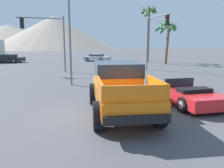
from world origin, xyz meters
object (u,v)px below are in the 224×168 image
(parked_car_dark, at_px, (8,58))
(parked_car_silver, at_px, (97,58))
(traffic_light_crosswalk, at_px, (46,33))
(traffic_light_main, at_px, (155,32))
(orange_pickup_truck, at_px, (119,84))
(palm_tree_leaning, at_px, (149,20))
(street_lamp_post, at_px, (69,3))
(red_convertible_car, at_px, (184,94))
(palm_tree_short, at_px, (167,31))

(parked_car_dark, xyz_separation_m, parked_car_silver, (12.82, -2.62, -0.02))
(traffic_light_crosswalk, bearing_deg, traffic_light_main, 164.55)
(orange_pickup_truck, distance_m, parked_car_silver, 25.71)
(parked_car_silver, xyz_separation_m, palm_tree_leaning, (7.15, -3.17, 5.63))
(traffic_light_main, distance_m, palm_tree_leaning, 12.59)
(parked_car_dark, relative_size, street_lamp_post, 0.56)
(traffic_light_main, height_order, traffic_light_crosswalk, traffic_light_main)
(orange_pickup_truck, bearing_deg, red_convertible_car, 14.15)
(traffic_light_main, height_order, palm_tree_leaning, palm_tree_leaning)
(palm_tree_leaning, bearing_deg, traffic_light_main, -116.10)
(red_convertible_car, relative_size, parked_car_silver, 1.05)
(parked_car_dark, bearing_deg, palm_tree_leaning, -80.45)
(traffic_light_crosswalk, bearing_deg, red_convertible_car, 111.35)
(traffic_light_crosswalk, bearing_deg, orange_pickup_truck, 98.19)
(palm_tree_short, bearing_deg, parked_car_dark, 153.07)
(parked_car_silver, height_order, traffic_light_crosswalk, traffic_light_crosswalk)
(orange_pickup_truck, bearing_deg, traffic_light_main, 65.63)
(parked_car_silver, xyz_separation_m, traffic_light_main, (1.71, -14.27, 3.24))
(parked_car_dark, bearing_deg, parked_car_silver, -75.83)
(red_convertible_car, bearing_deg, parked_car_dark, 115.99)
(traffic_light_crosswalk, bearing_deg, parked_car_dark, -71.79)
(traffic_light_main, distance_m, traffic_light_crosswalk, 10.25)
(traffic_light_main, xyz_separation_m, palm_tree_leaning, (5.44, 11.10, 2.39))
(orange_pickup_truck, relative_size, parked_car_silver, 1.31)
(red_convertible_car, bearing_deg, palm_tree_short, 65.06)
(traffic_light_main, xyz_separation_m, street_lamp_post, (-8.81, -4.33, 1.37))
(red_convertible_car, xyz_separation_m, traffic_light_main, (4.68, 10.56, 3.41))
(palm_tree_short, bearing_deg, palm_tree_leaning, 93.46)
(parked_car_silver, distance_m, palm_tree_leaning, 9.64)
(street_lamp_post, bearing_deg, palm_tree_short, 36.98)
(parked_car_silver, xyz_separation_m, traffic_light_crosswalk, (-8.16, -11.54, 3.10))
(palm_tree_leaning, bearing_deg, street_lamp_post, -132.73)
(orange_pickup_truck, xyz_separation_m, red_convertible_car, (3.27, 0.10, -0.68))
(red_convertible_car, distance_m, street_lamp_post, 8.88)
(palm_tree_short, bearing_deg, red_convertible_car, -121.18)
(orange_pickup_truck, distance_m, red_convertible_car, 3.34)
(orange_pickup_truck, distance_m, traffic_light_main, 13.58)
(orange_pickup_truck, xyz_separation_m, traffic_light_main, (7.95, 10.67, 2.73))
(red_convertible_car, xyz_separation_m, palm_tree_leaning, (10.12, 21.66, 5.80))
(traffic_light_main, bearing_deg, traffic_light_crosswalk, -105.45)
(traffic_light_crosswalk, bearing_deg, parked_car_silver, -125.26)
(parked_car_dark, distance_m, palm_tree_leaning, 21.54)
(parked_car_dark, distance_m, palm_tree_short, 23.01)
(street_lamp_post, height_order, palm_tree_leaning, street_lamp_post)
(orange_pickup_truck, relative_size, traffic_light_main, 1.02)
(orange_pickup_truck, relative_size, red_convertible_car, 1.25)
(red_convertible_car, xyz_separation_m, parked_car_silver, (2.97, 24.84, 0.17))
(parked_car_dark, height_order, street_lamp_post, street_lamp_post)
(orange_pickup_truck, height_order, parked_car_dark, orange_pickup_truck)
(parked_car_silver, bearing_deg, palm_tree_leaning, 113.62)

